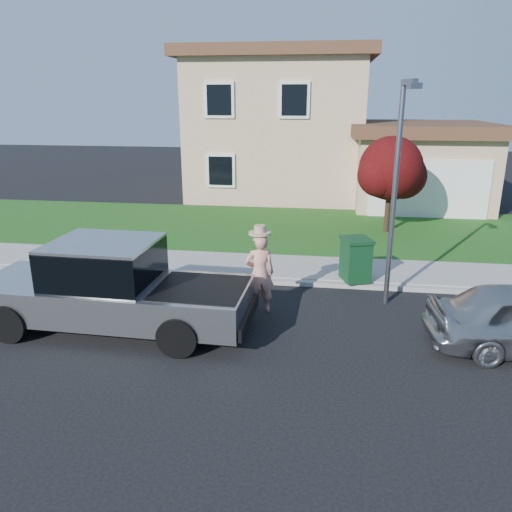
{
  "coord_description": "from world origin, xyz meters",
  "views": [
    {
      "loc": [
        2.49,
        -9.36,
        4.68
      ],
      "look_at": [
        0.94,
        1.49,
        1.2
      ],
      "focal_mm": 35.0,
      "sensor_mm": 36.0,
      "label": 1
    }
  ],
  "objects": [
    {
      "name": "lawn",
      "position": [
        1.0,
        8.5,
        0.05
      ],
      "size": [
        40.0,
        7.0,
        0.1
      ],
      "primitive_type": "cube",
      "color": "#244D16",
      "rests_on": "ground"
    },
    {
      "name": "ground",
      "position": [
        0.0,
        0.0,
        0.0
      ],
      "size": [
        80.0,
        80.0,
        0.0
      ],
      "primitive_type": "plane",
      "color": "black",
      "rests_on": "ground"
    },
    {
      "name": "curb",
      "position": [
        1.0,
        2.9,
        0.06
      ],
      "size": [
        40.0,
        0.2,
        0.12
      ],
      "primitive_type": "cube",
      "color": "gray",
      "rests_on": "ground"
    },
    {
      "name": "ornamental_tree",
      "position": [
        4.71,
        8.49,
        2.25
      ],
      "size": [
        2.45,
        2.21,
        3.36
      ],
      "color": "black",
      "rests_on": "lawn"
    },
    {
      "name": "street_lamp",
      "position": [
        4.02,
        1.95,
        2.88
      ],
      "size": [
        0.36,
        0.66,
        5.05
      ],
      "rotation": [
        0.0,
        0.0,
        0.31
      ],
      "color": "slate",
      "rests_on": "ground"
    },
    {
      "name": "trash_bin",
      "position": [
        3.31,
        3.1,
        0.72
      ],
      "size": [
        0.9,
        0.97,
        1.12
      ],
      "rotation": [
        0.0,
        0.0,
        0.32
      ],
      "color": "#0E3619",
      "rests_on": "sidewalk"
    },
    {
      "name": "pickup_truck",
      "position": [
        -1.84,
        -0.21,
        0.89
      ],
      "size": [
        5.87,
        2.33,
        1.91
      ],
      "rotation": [
        0.0,
        0.0,
        -0.03
      ],
      "color": "black",
      "rests_on": "ground"
    },
    {
      "name": "woman",
      "position": [
        1.09,
        1.08,
        0.96
      ],
      "size": [
        0.77,
        0.62,
        2.03
      ],
      "rotation": [
        0.0,
        0.0,
        3.44
      ],
      "color": "#DF937A",
      "rests_on": "ground"
    },
    {
      "name": "sidewalk",
      "position": [
        1.0,
        4.0,
        0.07
      ],
      "size": [
        40.0,
        2.0,
        0.15
      ],
      "primitive_type": "cube",
      "color": "gray",
      "rests_on": "ground"
    },
    {
      "name": "house",
      "position": [
        1.31,
        16.38,
        3.17
      ],
      "size": [
        14.0,
        11.3,
        6.85
      ],
      "color": "tan",
      "rests_on": "ground"
    }
  ]
}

